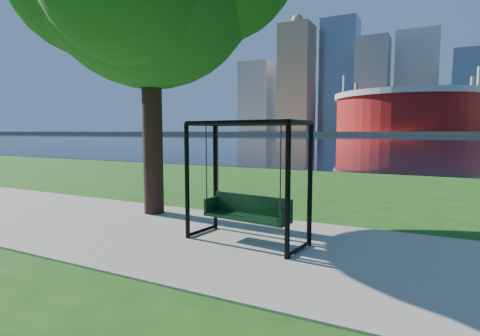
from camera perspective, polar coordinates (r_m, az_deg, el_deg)
The scene contains 7 objects.
ground at distance 7.21m, azimuth -2.04°, elevation -9.95°, with size 900.00×900.00×0.00m, color #1E5114.
path at distance 6.79m, azimuth -4.14°, elevation -10.82°, with size 120.00×4.00×0.03m, color #9E937F.
river at distance 108.14m, azimuth 25.40°, elevation 4.01°, with size 900.00×180.00×0.02m, color black.
far_bank at distance 312.09m, azimuth 26.61°, elevation 4.80°, with size 900.00×228.00×2.00m, color #937F60.
stadium at distance 241.75m, azimuth 24.17°, elevation 7.99°, with size 83.00×83.00×32.00m.
skyline at distance 327.32m, azimuth 26.15°, elevation 10.95°, with size 392.00×66.00×96.50m.
swing at distance 6.42m, azimuth 1.11°, elevation -2.56°, with size 2.16×1.14×2.11m.
Camera 1 is at (3.39, -6.07, 1.93)m, focal length 28.00 mm.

